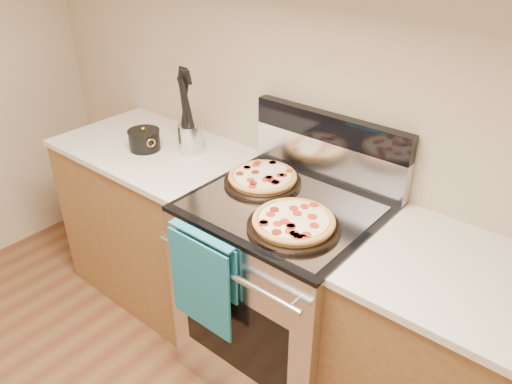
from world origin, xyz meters
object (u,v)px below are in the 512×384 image
Objects in this scene: pepperoni_pizza_back at (263,179)px; utensil_crock at (190,139)px; pepperoni_pizza_front at (294,223)px; saucepan at (145,141)px; range_body at (283,291)px.

pepperoni_pizza_back is 2.28× the size of utensil_crock.
pepperoni_pizza_back is 0.96× the size of pepperoni_pizza_front.
pepperoni_pizza_back is 2.16× the size of saucepan.
range_body is 0.87m from utensil_crock.
utensil_crock is (-0.68, 0.11, 0.53)m from range_body.
pepperoni_pizza_back is (-0.18, 0.07, 0.50)m from range_body.
utensil_crock is 0.95× the size of saucepan.
range_body is 5.77× the size of saucepan.
pepperoni_pizza_front is at bearing -16.61° from utensil_crock.
utensil_crock is at bearing 31.17° from saucepan.
pepperoni_pizza_front is (0.31, -0.20, 0.00)m from pepperoni_pizza_back.
pepperoni_pizza_front is 2.26× the size of saucepan.
range_body is 2.67× the size of pepperoni_pizza_back.
saucepan reaches higher than pepperoni_pizza_front.
range_body is 0.53m from pepperoni_pizza_front.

